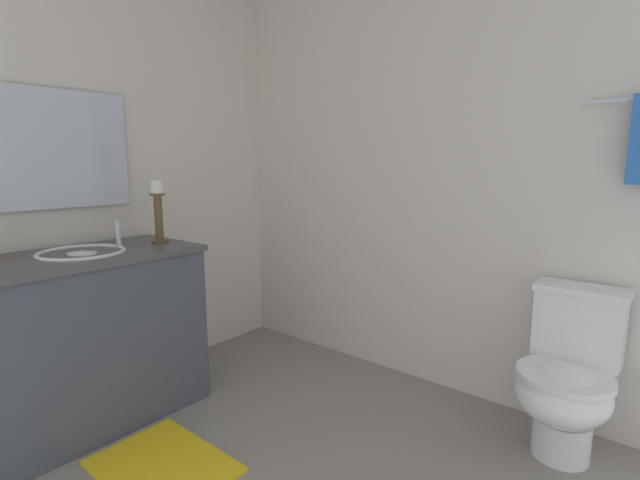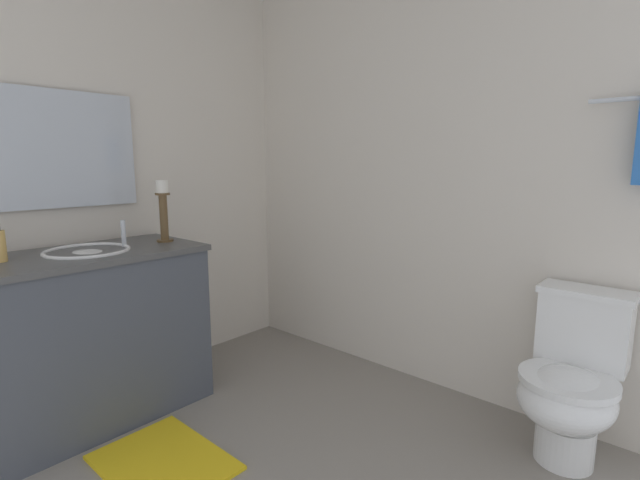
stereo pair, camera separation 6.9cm
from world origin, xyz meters
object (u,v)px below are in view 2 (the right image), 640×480
vanity_cabinet (94,335)px  candle_holder_tall (163,209)px  bath_mat (164,462)px  toilet (571,382)px  sink_basin (88,259)px  mirror (56,149)px

vanity_cabinet → candle_holder_tall: bearing=87.5°
bath_mat → candle_holder_tall: bearing=145.8°
toilet → bath_mat: size_ratio=1.25×
vanity_cabinet → sink_basin: bearing=90.0°
vanity_cabinet → candle_holder_tall: 0.74m
mirror → candle_holder_tall: size_ratio=2.39×
vanity_cabinet → mirror: mirror is taller
toilet → mirror: bearing=-151.4°
vanity_cabinet → mirror: 0.98m
mirror → candle_holder_tall: mirror is taller
candle_holder_tall → toilet: (1.91, 0.79, -0.68)m
candle_holder_tall → bath_mat: candle_holder_tall is taller
sink_basin → mirror: size_ratio=0.49×
sink_basin → candle_holder_tall: 0.47m
bath_mat → toilet: bearing=42.7°
mirror → vanity_cabinet: bearing=-0.0°
bath_mat → sink_basin: bearing=179.9°
sink_basin → candle_holder_tall: bearing=87.5°
sink_basin → mirror: bearing=-179.8°
mirror → bath_mat: mirror is taller
vanity_cabinet → sink_basin: sink_basin is taller
sink_basin → bath_mat: sink_basin is taller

